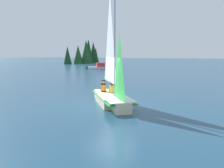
% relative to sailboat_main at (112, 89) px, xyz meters
% --- Properties ---
extents(ground_plane, '(260.00, 260.00, 0.00)m').
position_rel_sailboat_main_xyz_m(ground_plane, '(0.02, 0.02, -0.81)').
color(ground_plane, navy).
extents(sailboat_main, '(4.14, 3.71, 5.96)m').
position_rel_sailboat_main_xyz_m(sailboat_main, '(0.00, 0.00, 0.00)').
color(sailboat_main, beige).
rests_on(sailboat_main, ground_plane).
extents(sailor_helm, '(0.43, 0.42, 1.16)m').
position_rel_sailboat_main_xyz_m(sailor_helm, '(-0.63, -0.28, -0.18)').
color(sailor_helm, black).
rests_on(sailor_helm, ground_plane).
extents(sailor_crew, '(0.43, 0.42, 1.16)m').
position_rel_sailboat_main_xyz_m(sailor_crew, '(-0.82, -0.91, -0.18)').
color(sailor_crew, black).
rests_on(sailor_crew, ground_plane).
extents(motorboat_distant, '(3.54, 4.20, 1.12)m').
position_rel_sailboat_main_xyz_m(motorboat_distant, '(-24.20, -13.34, -0.42)').
color(motorboat_distant, silver).
rests_on(motorboat_distant, ground_plane).
extents(treeline_shore, '(16.49, 5.47, 7.16)m').
position_rel_sailboat_main_xyz_m(treeline_shore, '(-45.83, -28.83, 2.30)').
color(treeline_shore, '#193D1E').
rests_on(treeline_shore, ground_plane).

